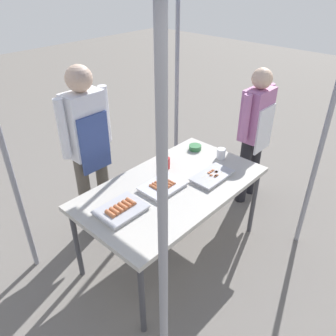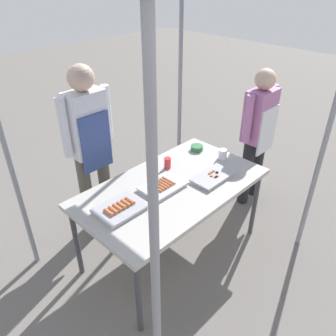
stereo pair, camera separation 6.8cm
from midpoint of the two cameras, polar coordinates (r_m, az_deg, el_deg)
name	(u,v)px [view 1 (the left image)]	position (r m, az deg, el deg)	size (l,w,h in m)	color
ground_plane	(172,250)	(3.29, 0.05, -13.80)	(18.00, 18.00, 0.00)	#66605B
stall_table	(172,191)	(2.84, 0.05, -3.86)	(1.60, 0.90, 0.75)	#B7B2A8
tray_grilled_sausages	(163,186)	(2.76, -1.65, -3.10)	(0.35, 0.26, 0.05)	silver
tray_meat_skewers	(212,176)	(2.91, 6.86, -1.38)	(0.38, 0.21, 0.04)	#ADADB2
tray_pork_links	(121,210)	(2.54, -8.73, -6.99)	(0.35, 0.27, 0.06)	#ADADB2
condiment_bowl	(195,147)	(3.34, 4.03, 3.50)	(0.12, 0.12, 0.05)	#33723F
drink_cup_near_edge	(221,153)	(3.21, 8.38, 2.46)	(0.08, 0.08, 0.10)	white
drink_cup_by_wok	(167,163)	(3.01, -0.86, 0.85)	(0.06, 0.06, 0.10)	red
vendor_woman	(88,140)	(3.11, -14.07, 4.63)	(0.52, 0.23, 1.65)	#595147
customer_nearby	(255,128)	(3.62, 14.04, 6.66)	(0.52, 0.22, 1.49)	black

